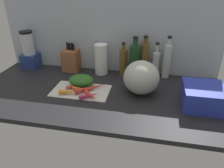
% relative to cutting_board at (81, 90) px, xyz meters
% --- Properties ---
extents(ground_plane, '(1.70, 0.80, 0.03)m').
position_rel_cutting_board_xyz_m(ground_plane, '(0.12, 0.02, -0.02)').
color(ground_plane, black).
extents(wall_back, '(1.70, 0.03, 0.60)m').
position_rel_cutting_board_xyz_m(wall_back, '(0.12, 0.40, 0.30)').
color(wall_back, '#ADB7C1').
rests_on(wall_back, ground_plane).
extents(cutting_board, '(0.39, 0.23, 0.01)m').
position_rel_cutting_board_xyz_m(cutting_board, '(0.00, 0.00, 0.00)').
color(cutting_board, beige).
rests_on(cutting_board, ground_plane).
extents(carrot_0, '(0.11, 0.11, 0.03)m').
position_rel_cutting_board_xyz_m(carrot_0, '(0.10, -0.08, 0.02)').
color(carrot_0, red).
rests_on(carrot_0, cutting_board).
extents(carrot_1, '(0.10, 0.09, 0.02)m').
position_rel_cutting_board_xyz_m(carrot_1, '(-0.05, 0.03, 0.02)').
color(carrot_1, red).
rests_on(carrot_1, cutting_board).
extents(carrot_2, '(0.12, 0.04, 0.02)m').
position_rel_cutting_board_xyz_m(carrot_2, '(0.01, -0.01, 0.02)').
color(carrot_2, orange).
rests_on(carrot_2, cutting_board).
extents(carrot_3, '(0.14, 0.05, 0.04)m').
position_rel_cutting_board_xyz_m(carrot_3, '(0.01, 0.06, 0.02)').
color(carrot_3, '#B2264C').
rests_on(carrot_3, cutting_board).
extents(carrot_4, '(0.15, 0.13, 0.03)m').
position_rel_cutting_board_xyz_m(carrot_4, '(0.10, 0.04, 0.02)').
color(carrot_4, red).
rests_on(carrot_4, cutting_board).
extents(carrot_5, '(0.13, 0.13, 0.04)m').
position_rel_cutting_board_xyz_m(carrot_5, '(0.04, -0.01, 0.02)').
color(carrot_5, red).
rests_on(carrot_5, cutting_board).
extents(carrot_6, '(0.15, 0.05, 0.03)m').
position_rel_cutting_board_xyz_m(carrot_6, '(-0.05, -0.07, 0.02)').
color(carrot_6, orange).
rests_on(carrot_6, cutting_board).
extents(carrot_7, '(0.13, 0.10, 0.03)m').
position_rel_cutting_board_xyz_m(carrot_7, '(0.09, -0.08, 0.02)').
color(carrot_7, '#B2264C').
rests_on(carrot_7, cutting_board).
extents(carrot_greens_pile, '(0.18, 0.14, 0.08)m').
position_rel_cutting_board_xyz_m(carrot_greens_pile, '(-0.02, 0.07, 0.04)').
color(carrot_greens_pile, '#2D6023').
rests_on(carrot_greens_pile, cutting_board).
extents(winter_squash, '(0.23, 0.22, 0.22)m').
position_rel_cutting_board_xyz_m(winter_squash, '(0.40, 0.06, 0.11)').
color(winter_squash, '#B2B7A8').
rests_on(winter_squash, ground_plane).
extents(knife_block, '(0.12, 0.13, 0.23)m').
position_rel_cutting_board_xyz_m(knife_block, '(-0.19, 0.33, 0.08)').
color(knife_block, brown).
rests_on(knife_block, ground_plane).
extents(blender_appliance, '(0.13, 0.13, 0.31)m').
position_rel_cutting_board_xyz_m(blender_appliance, '(-0.55, 0.32, 0.13)').
color(blender_appliance, navy).
rests_on(blender_appliance, ground_plane).
extents(paper_towel_roll, '(0.10, 0.10, 0.24)m').
position_rel_cutting_board_xyz_m(paper_towel_roll, '(0.07, 0.31, 0.12)').
color(paper_towel_roll, white).
rests_on(paper_towel_roll, ground_plane).
extents(bottle_0, '(0.06, 0.06, 0.26)m').
position_rel_cutting_board_xyz_m(bottle_0, '(0.24, 0.31, 0.11)').
color(bottle_0, brown).
rests_on(bottle_0, ground_plane).
extents(bottle_1, '(0.07, 0.07, 0.31)m').
position_rel_cutting_board_xyz_m(bottle_1, '(0.33, 0.31, 0.13)').
color(bottle_1, '#19421E').
rests_on(bottle_1, ground_plane).
extents(bottle_2, '(0.06, 0.06, 0.31)m').
position_rel_cutting_board_xyz_m(bottle_2, '(0.40, 0.34, 0.13)').
color(bottle_2, brown).
rests_on(bottle_2, ground_plane).
extents(bottle_3, '(0.06, 0.06, 0.27)m').
position_rel_cutting_board_xyz_m(bottle_3, '(0.49, 0.34, 0.10)').
color(bottle_3, silver).
rests_on(bottle_3, ground_plane).
extents(bottle_4, '(0.06, 0.06, 0.32)m').
position_rel_cutting_board_xyz_m(bottle_4, '(0.57, 0.34, 0.13)').
color(bottle_4, silver).
rests_on(bottle_4, ground_plane).
extents(dish_rack, '(0.24, 0.25, 0.13)m').
position_rel_cutting_board_xyz_m(dish_rack, '(0.78, -0.03, 0.06)').
color(dish_rack, '#2838AD').
rests_on(dish_rack, ground_plane).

